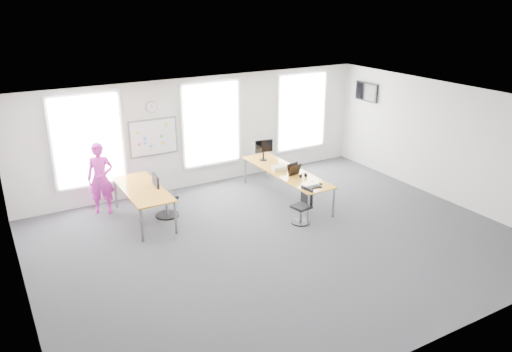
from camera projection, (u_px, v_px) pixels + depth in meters
floor at (279, 241)px, 10.85m from camera, size 10.00×10.00×0.00m
ceiling at (281, 105)px, 9.81m from camera, size 10.00×10.00×0.00m
wall_back at (201, 132)px, 13.58m from camera, size 10.00×0.00×10.00m
wall_front at (431, 261)px, 7.08m from camera, size 10.00×0.00×10.00m
wall_left at (17, 230)px, 7.99m from camera, size 0.00×10.00×10.00m
wall_right at (446, 142)px, 12.67m from camera, size 0.00×10.00×10.00m
window_left at (88, 141)px, 12.08m from camera, size 1.60×0.06×2.20m
window_mid at (211, 124)px, 13.63m from camera, size 1.60×0.06×2.20m
window_right at (301, 111)px, 15.03m from camera, size 1.60×0.06×2.20m
desk_right at (286, 173)px, 12.82m from camera, size 0.85×3.17×0.77m
desk_left at (143, 191)px, 11.60m from camera, size 0.89×2.21×0.81m
chair_right at (303, 208)px, 11.61m from camera, size 0.45×0.45×0.84m
chair_left at (163, 198)px, 11.88m from camera, size 0.58×0.58×1.08m
person at (101, 178)px, 11.97m from camera, size 0.76×0.65×1.76m
whiteboard at (154, 137)px, 12.91m from camera, size 1.20×0.03×0.90m
wall_clock at (151, 107)px, 12.63m from camera, size 0.30×0.04×0.30m
tv at (367, 92)px, 14.80m from camera, size 0.06×0.90×0.55m
keyboard at (312, 187)px, 11.69m from camera, size 0.49×0.26×0.02m
mouse at (321, 184)px, 11.87m from camera, size 0.11×0.14×0.05m
lens_cap at (313, 182)px, 12.07m from camera, size 0.08×0.08×0.01m
headphones at (303, 176)px, 12.33m from camera, size 0.19×0.10×0.11m
laptop_sleeve at (294, 169)px, 12.46m from camera, size 0.38×0.27×0.30m
paper_stack at (279, 168)px, 12.83m from camera, size 0.38×0.32×0.12m
monitor at (264, 148)px, 13.49m from camera, size 0.52×0.21×0.58m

